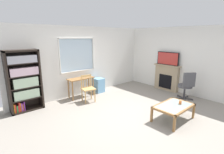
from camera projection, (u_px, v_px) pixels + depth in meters
ground at (131, 113)px, 4.92m from camera, size 6.59×5.96×0.02m
wall_back_with_window at (85, 61)px, 6.45m from camera, size 5.59×0.15×2.53m
wall_right at (182, 61)px, 6.46m from camera, size 0.12×5.16×2.53m
bookshelf at (24, 79)px, 4.90m from camera, size 0.90×0.38×1.81m
desk_under_window at (81, 81)px, 6.09m from camera, size 0.96×0.39×0.71m
wooden_chair at (88, 88)px, 5.71m from camera, size 0.49×0.47×0.90m
plastic_drawer_unit at (99, 85)px, 6.73m from camera, size 0.35×0.40×0.56m
fireplace at (167, 77)px, 6.92m from camera, size 0.26×1.10×1.05m
tv at (168, 59)px, 6.72m from camera, size 0.06×0.92×0.52m
office_chair at (186, 85)px, 5.81m from camera, size 0.62×0.62×1.00m
coffee_table at (174, 107)px, 4.42m from camera, size 1.08×0.68×0.42m
sippy_cup at (180, 102)px, 4.49m from camera, size 0.07×0.07×0.09m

